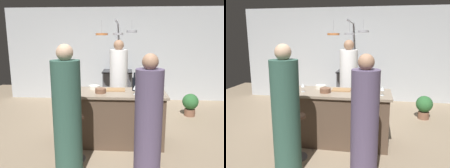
{
  "view_description": "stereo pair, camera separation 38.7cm",
  "coord_description": "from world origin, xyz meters",
  "views": [
    {
      "loc": [
        0.24,
        -3.63,
        1.8
      ],
      "look_at": [
        0.0,
        0.15,
        1.0
      ],
      "focal_mm": 36.04,
      "sensor_mm": 36.0,
      "label": 1
    },
    {
      "loc": [
        0.63,
        -3.59,
        1.8
      ],
      "look_at": [
        0.0,
        0.15,
        1.0
      ],
      "focal_mm": 36.04,
      "sensor_mm": 36.0,
      "label": 2
    }
  ],
  "objects": [
    {
      "name": "ground_plane",
      "position": [
        0.0,
        0.0,
        0.0
      ],
      "size": [
        9.0,
        9.0,
        0.0
      ],
      "primitive_type": "plane",
      "color": "gray"
    },
    {
      "name": "back_wall",
      "position": [
        0.0,
        2.85,
        1.3
      ],
      "size": [
        6.4,
        0.16,
        2.6
      ],
      "primitive_type": "cube",
      "color": "#B2B7BC",
      "rests_on": "ground_plane"
    },
    {
      "name": "kitchen_island",
      "position": [
        0.0,
        0.0,
        0.45
      ],
      "size": [
        1.8,
        0.72,
        0.9
      ],
      "color": "brown",
      "rests_on": "ground_plane"
    },
    {
      "name": "stove_range",
      "position": [
        0.0,
        2.45,
        0.45
      ],
      "size": [
        0.8,
        0.64,
        0.89
      ],
      "color": "#47474C",
      "rests_on": "ground_plane"
    },
    {
      "name": "chef",
      "position": [
        0.08,
        0.97,
        0.81
      ],
      "size": [
        0.37,
        0.37,
        1.74
      ],
      "color": "white",
      "rests_on": "ground_plane"
    },
    {
      "name": "bar_stool_left",
      "position": [
        -0.48,
        -0.62,
        0.38
      ],
      "size": [
        0.28,
        0.28,
        0.68
      ],
      "color": "#4C4C51",
      "rests_on": "ground_plane"
    },
    {
      "name": "guest_left",
      "position": [
        -0.5,
        -0.96,
        0.8
      ],
      "size": [
        0.36,
        0.36,
        1.72
      ],
      "color": "#33594C",
      "rests_on": "ground_plane"
    },
    {
      "name": "bar_stool_right",
      "position": [
        0.56,
        -0.62,
        0.38
      ],
      "size": [
        0.28,
        0.28,
        0.68
      ],
      "color": "#4C4C51",
      "rests_on": "ground_plane"
    },
    {
      "name": "guest_right",
      "position": [
        0.52,
        -1.0,
        0.75
      ],
      "size": [
        0.34,
        0.34,
        1.61
      ],
      "color": "#594C6B",
      "rests_on": "ground_plane"
    },
    {
      "name": "overhead_pot_rack",
      "position": [
        -0.0,
        1.84,
        1.68
      ],
      "size": [
        0.9,
        1.52,
        2.17
      ],
      "color": "gray",
      "rests_on": "ground_plane"
    },
    {
      "name": "potted_plant",
      "position": [
        1.72,
        1.44,
        0.3
      ],
      "size": [
        0.36,
        0.36,
        0.52
      ],
      "color": "brown",
      "rests_on": "ground_plane"
    },
    {
      "name": "cutting_board",
      "position": [
        0.07,
        0.11,
        0.91
      ],
      "size": [
        0.32,
        0.22,
        0.02
      ],
      "primitive_type": "cube",
      "color": "#997047",
      "rests_on": "kitchen_island"
    },
    {
      "name": "pepper_mill",
      "position": [
        -0.8,
        -0.06,
        1.01
      ],
      "size": [
        0.05,
        0.05,
        0.21
      ],
      "primitive_type": "cylinder",
      "color": "#382319",
      "rests_on": "kitchen_island"
    },
    {
      "name": "wine_bottle_dark",
      "position": [
        0.38,
        0.11,
        1.02
      ],
      "size": [
        0.07,
        0.07,
        0.31
      ],
      "color": "black",
      "rests_on": "kitchen_island"
    },
    {
      "name": "wine_bottle_white",
      "position": [
        -0.71,
        -0.19,
        1.03
      ],
      "size": [
        0.07,
        0.07,
        0.33
      ],
      "color": "gray",
      "rests_on": "kitchen_island"
    },
    {
      "name": "wine_bottle_red",
      "position": [
        0.64,
        0.21,
        1.01
      ],
      "size": [
        0.07,
        0.07,
        0.3
      ],
      "color": "#143319",
      "rests_on": "kitchen_island"
    },
    {
      "name": "wine_bottle_amber",
      "position": [
        0.5,
        0.19,
        1.02
      ],
      "size": [
        0.07,
        0.07,
        0.31
      ],
      "color": "brown",
      "rests_on": "kitchen_island"
    },
    {
      "name": "wine_glass_near_right_guest",
      "position": [
        0.38,
        -0.16,
        1.01
      ],
      "size": [
        0.07,
        0.07,
        0.15
      ],
      "color": "silver",
      "rests_on": "kitchen_island"
    },
    {
      "name": "wine_glass_by_chef",
      "position": [
        0.75,
        -0.13,
        1.01
      ],
      "size": [
        0.07,
        0.07,
        0.15
      ],
      "color": "silver",
      "rests_on": "kitchen_island"
    },
    {
      "name": "wine_glass_near_left_guest",
      "position": [
        -0.55,
        -0.1,
        1.01
      ],
      "size": [
        0.07,
        0.07,
        0.15
      ],
      "color": "silver",
      "rests_on": "kitchen_island"
    },
    {
      "name": "mixing_bowl_ceramic",
      "position": [
        -0.31,
        0.18,
        0.93
      ],
      "size": [
        0.19,
        0.19,
        0.06
      ],
      "primitive_type": "cylinder",
      "color": "silver",
      "rests_on": "kitchen_island"
    },
    {
      "name": "mixing_bowl_wooden",
      "position": [
        -0.17,
        -0.09,
        0.94
      ],
      "size": [
        0.18,
        0.18,
        0.07
      ],
      "primitive_type": "cylinder",
      "color": "brown",
      "rests_on": "kitchen_island"
    }
  ]
}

